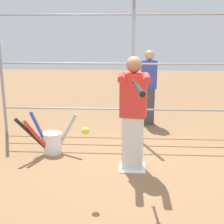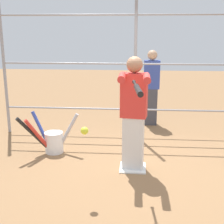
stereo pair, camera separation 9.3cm
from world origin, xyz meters
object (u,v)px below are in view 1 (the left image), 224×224
baseball_bat_swinging (139,89)px  bat_bucket (51,141)px  batter (133,111)px  bystander_behind_fence (149,87)px  softball_in_flight (85,131)px

baseball_bat_swinging → bat_bucket: (1.46, -1.50, -1.21)m
bat_bucket → batter: bearing=158.8°
batter → baseball_bat_swinging: 1.08m
baseball_bat_swinging → bystander_behind_fence: 3.39m
baseball_bat_swinging → bat_bucket: bearing=-45.8°
baseball_bat_swinging → bystander_behind_fence: size_ratio=0.51×
baseball_bat_swinging → bat_bucket: 2.42m
batter → baseball_bat_swinging: bearing=92.9°
softball_in_flight → bat_bucket: size_ratio=0.10×
softball_in_flight → bystander_behind_fence: (-0.95, -3.25, -0.03)m
batter → softball_in_flight: 1.05m
batter → softball_in_flight: bearing=56.0°
bystander_behind_fence → bat_bucket: bearing=45.8°
bat_bucket → bystander_behind_fence: bearing=-134.2°
softball_in_flight → bystander_behind_fence: bystander_behind_fence is taller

